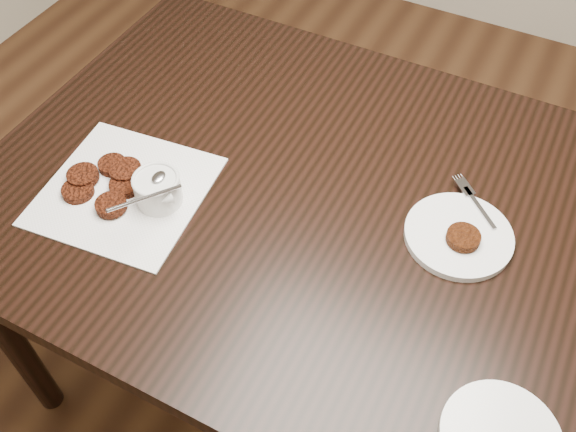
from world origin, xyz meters
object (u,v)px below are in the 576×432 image
Objects in this scene: sauce_ramekin at (155,178)px; napkin at (125,191)px; table at (347,313)px; plate_with_patty at (459,233)px.

napkin is at bearing -171.94° from sauce_ramekin.
table is 7.58× the size of plate_with_patty.
table is 0.59m from sauce_ramekin.
napkin is at bearing -163.06° from plate_with_patty.
table is at bearing -171.55° from plate_with_patty.
sauce_ramekin is at bearing -161.87° from plate_with_patty.
plate_with_patty is at bearing 8.45° from table.
table is 0.43m from plate_with_patty.
sauce_ramekin is at bearing 8.06° from napkin.
napkin is 1.53× the size of plate_with_patty.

